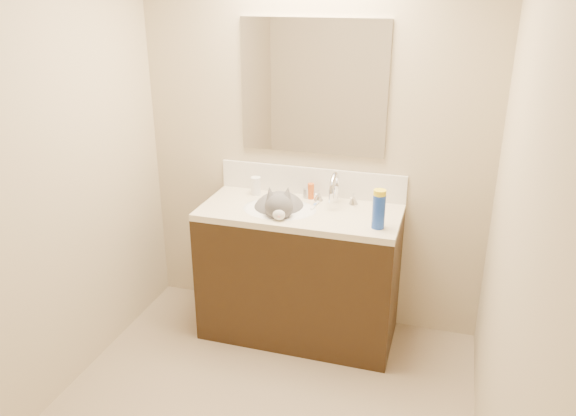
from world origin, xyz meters
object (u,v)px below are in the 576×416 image
Objects in this scene: silver_jar at (307,193)px; amber_bottle at (311,191)px; pill_bottle at (256,186)px; faucet at (335,191)px; basin at (279,220)px; vanity_cabinet at (299,275)px; spray_can at (379,212)px; cat at (279,211)px.

amber_bottle is at bearing -18.31° from silver_jar.
pill_bottle is at bearing -175.27° from amber_bottle.
faucet is 2.80× the size of amber_bottle.
basin is at bearing -41.38° from pill_bottle.
pill_bottle reaches higher than vanity_cabinet.
faucet is 0.18m from amber_bottle.
basin is 0.64m from spray_can.
faucet is at bearing 37.29° from vanity_cabinet.
cat is 4.78× the size of amber_bottle.
silver_jar reaches higher than vanity_cabinet.
vanity_cabinet is 10.36× the size of pill_bottle.
pill_bottle is 1.16× the size of amber_bottle.
spray_can is (0.31, -0.28, 0.01)m from faucet.
spray_can is at bearing -34.45° from silver_jar.
basin is 7.35× the size of silver_jar.
vanity_cabinet is at bearing 14.04° from basin.
cat is 0.25m from silver_jar.
cat is 4.13× the size of pill_bottle.
faucet is at bearing -18.95° from amber_bottle.
pill_bottle is 1.89× the size of silver_jar.
pill_bottle is 0.36m from amber_bottle.
silver_jar is 0.03m from amber_bottle.
vanity_cabinet is 6.21× the size of spray_can.
cat is at bearing -118.39° from silver_jar.
silver_jar is 0.32× the size of spray_can.
vanity_cabinet is 0.63m from pill_bottle.
faucet reaches higher than amber_bottle.
pill_bottle is 0.88m from spray_can.
vanity_cabinet is at bearing -94.66° from amber_bottle.
pill_bottle reaches higher than silver_jar.
spray_can is (0.61, -0.13, 0.12)m from cat.
cat is (-0.01, 0.02, 0.05)m from basin.
pill_bottle is (-0.22, 0.19, 0.13)m from basin.
spray_can is at bearing -10.21° from basin.
silver_jar is at bearing 93.21° from vanity_cabinet.
silver_jar is (0.12, 0.21, 0.05)m from cat.
silver_jar is at bearing 145.55° from spray_can.
faucet is (0.18, 0.14, 0.54)m from vanity_cabinet.
pill_bottle is (-0.34, 0.16, 0.51)m from vanity_cabinet.
amber_bottle is (0.36, 0.03, -0.01)m from pill_bottle.
pill_bottle is (-0.52, 0.03, -0.03)m from faucet.
amber_bottle reaches higher than vanity_cabinet.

